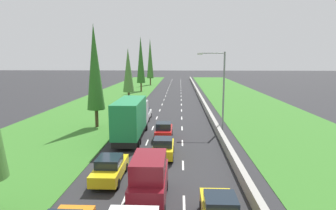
{
  "coord_description": "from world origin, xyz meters",
  "views": [
    {
      "loc": [
        1.47,
        -0.15,
        8.15
      ],
      "look_at": [
        -0.3,
        41.9,
        1.38
      ],
      "focal_mm": 30.5,
      "sensor_mm": 36.0,
      "label": 1
    }
  ],
  "objects_px": {
    "poplar_tree_fourth": "(141,60)",
    "poplar_tree_fifth": "(150,59)",
    "maroon_van_centre_lane": "(149,179)",
    "street_light_mast": "(221,85)",
    "red_hatchback_centre_lane": "(164,130)",
    "poplar_tree_second": "(95,67)",
    "green_box_truck_left_lane": "(131,118)",
    "poplar_tree_third": "(128,70)",
    "yellow_hatchback_centre_lane": "(163,148)",
    "yellow_sedan_left_lane": "(110,168)",
    "white_sedan_left_lane": "(144,114)"
  },
  "relations": [
    {
      "from": "poplar_tree_third",
      "to": "street_light_mast",
      "type": "height_order",
      "value": "poplar_tree_third"
    },
    {
      "from": "poplar_tree_third",
      "to": "poplar_tree_fourth",
      "type": "bearing_deg",
      "value": 91.35
    },
    {
      "from": "red_hatchback_centre_lane",
      "to": "maroon_van_centre_lane",
      "type": "bearing_deg",
      "value": -90.22
    },
    {
      "from": "poplar_tree_fifth",
      "to": "street_light_mast",
      "type": "distance_m",
      "value": 59.66
    },
    {
      "from": "poplar_tree_fifth",
      "to": "white_sedan_left_lane",
      "type": "bearing_deg",
      "value": -85.08
    },
    {
      "from": "red_hatchback_centre_lane",
      "to": "poplar_tree_second",
      "type": "bearing_deg",
      "value": 150.98
    },
    {
      "from": "yellow_sedan_left_lane",
      "to": "red_hatchback_centre_lane",
      "type": "relative_size",
      "value": 1.15
    },
    {
      "from": "yellow_sedan_left_lane",
      "to": "green_box_truck_left_lane",
      "type": "bearing_deg",
      "value": 91.29
    },
    {
      "from": "white_sedan_left_lane",
      "to": "poplar_tree_fifth",
      "type": "bearing_deg",
      "value": 94.92
    },
    {
      "from": "street_light_mast",
      "to": "yellow_sedan_left_lane",
      "type": "bearing_deg",
      "value": -122.77
    },
    {
      "from": "yellow_sedan_left_lane",
      "to": "poplar_tree_fourth",
      "type": "xyz_separation_m",
      "value": [
        -5.2,
        54.16,
        7.18
      ]
    },
    {
      "from": "maroon_van_centre_lane",
      "to": "poplar_tree_fifth",
      "type": "xyz_separation_m",
      "value": [
        -7.77,
        75.59,
        6.96
      ]
    },
    {
      "from": "yellow_hatchback_centre_lane",
      "to": "red_hatchback_centre_lane",
      "type": "bearing_deg",
      "value": 92.84
    },
    {
      "from": "poplar_tree_fifth",
      "to": "green_box_truck_left_lane",
      "type": "bearing_deg",
      "value": -85.87
    },
    {
      "from": "maroon_van_centre_lane",
      "to": "poplar_tree_third",
      "type": "distance_m",
      "value": 37.82
    },
    {
      "from": "poplar_tree_third",
      "to": "green_box_truck_left_lane",
      "type": "bearing_deg",
      "value": -79.16
    },
    {
      "from": "poplar_tree_fifth",
      "to": "maroon_van_centre_lane",
      "type": "bearing_deg",
      "value": -84.13
    },
    {
      "from": "red_hatchback_centre_lane",
      "to": "poplar_tree_third",
      "type": "height_order",
      "value": "poplar_tree_third"
    },
    {
      "from": "poplar_tree_second",
      "to": "poplar_tree_third",
      "type": "xyz_separation_m",
      "value": [
        0.59,
        18.58,
        -1.06
      ]
    },
    {
      "from": "poplar_tree_fourth",
      "to": "street_light_mast",
      "type": "height_order",
      "value": "poplar_tree_fourth"
    },
    {
      "from": "red_hatchback_centre_lane",
      "to": "poplar_tree_third",
      "type": "distance_m",
      "value": 25.08
    },
    {
      "from": "yellow_hatchback_centre_lane",
      "to": "poplar_tree_second",
      "type": "bearing_deg",
      "value": 129.64
    },
    {
      "from": "poplar_tree_third",
      "to": "poplar_tree_fourth",
      "type": "relative_size",
      "value": 0.73
    },
    {
      "from": "yellow_sedan_left_lane",
      "to": "poplar_tree_third",
      "type": "height_order",
      "value": "poplar_tree_third"
    },
    {
      "from": "poplar_tree_fourth",
      "to": "street_light_mast",
      "type": "bearing_deg",
      "value": -69.66
    },
    {
      "from": "poplar_tree_fifth",
      "to": "street_light_mast",
      "type": "height_order",
      "value": "poplar_tree_fifth"
    },
    {
      "from": "poplar_tree_third",
      "to": "poplar_tree_fifth",
      "type": "bearing_deg",
      "value": 90.02
    },
    {
      "from": "white_sedan_left_lane",
      "to": "street_light_mast",
      "type": "relative_size",
      "value": 0.5
    },
    {
      "from": "maroon_van_centre_lane",
      "to": "poplar_tree_third",
      "type": "height_order",
      "value": "poplar_tree_third"
    },
    {
      "from": "maroon_van_centre_lane",
      "to": "poplar_tree_fifth",
      "type": "bearing_deg",
      "value": 95.87
    },
    {
      "from": "street_light_mast",
      "to": "yellow_hatchback_centre_lane",
      "type": "bearing_deg",
      "value": -121.03
    },
    {
      "from": "maroon_van_centre_lane",
      "to": "poplar_tree_fifth",
      "type": "relative_size",
      "value": 0.34
    },
    {
      "from": "maroon_van_centre_lane",
      "to": "poplar_tree_third",
      "type": "xyz_separation_m",
      "value": [
        -7.76,
        36.71,
        4.74
      ]
    },
    {
      "from": "yellow_hatchback_centre_lane",
      "to": "poplar_tree_second",
      "type": "relative_size",
      "value": 0.32
    },
    {
      "from": "green_box_truck_left_lane",
      "to": "red_hatchback_centre_lane",
      "type": "relative_size",
      "value": 2.41
    },
    {
      "from": "green_box_truck_left_lane",
      "to": "yellow_hatchback_centre_lane",
      "type": "relative_size",
      "value": 2.41
    },
    {
      "from": "red_hatchback_centre_lane",
      "to": "poplar_tree_second",
      "type": "height_order",
      "value": "poplar_tree_second"
    },
    {
      "from": "maroon_van_centre_lane",
      "to": "yellow_hatchback_centre_lane",
      "type": "height_order",
      "value": "maroon_van_centre_lane"
    },
    {
      "from": "poplar_tree_fourth",
      "to": "yellow_hatchback_centre_lane",
      "type": "bearing_deg",
      "value": -80.18
    },
    {
      "from": "poplar_tree_second",
      "to": "green_box_truck_left_lane",
      "type": "bearing_deg",
      "value": -43.8
    },
    {
      "from": "yellow_sedan_left_lane",
      "to": "street_light_mast",
      "type": "distance_m",
      "value": 17.99
    },
    {
      "from": "maroon_van_centre_lane",
      "to": "street_light_mast",
      "type": "relative_size",
      "value": 0.54
    },
    {
      "from": "yellow_sedan_left_lane",
      "to": "poplar_tree_second",
      "type": "relative_size",
      "value": 0.37
    },
    {
      "from": "maroon_van_centre_lane",
      "to": "poplar_tree_fifth",
      "type": "height_order",
      "value": "poplar_tree_fifth"
    },
    {
      "from": "yellow_sedan_left_lane",
      "to": "yellow_hatchback_centre_lane",
      "type": "height_order",
      "value": "yellow_hatchback_centre_lane"
    },
    {
      "from": "maroon_van_centre_lane",
      "to": "poplar_tree_third",
      "type": "relative_size",
      "value": 0.48
    },
    {
      "from": "poplar_tree_fourth",
      "to": "poplar_tree_fifth",
      "type": "xyz_separation_m",
      "value": [
        0.47,
        18.37,
        0.36
      ]
    },
    {
      "from": "yellow_hatchback_centre_lane",
      "to": "poplar_tree_third",
      "type": "relative_size",
      "value": 0.38
    },
    {
      "from": "poplar_tree_third",
      "to": "yellow_hatchback_centre_lane",
      "type": "bearing_deg",
      "value": -74.43
    },
    {
      "from": "poplar_tree_fifth",
      "to": "street_light_mast",
      "type": "relative_size",
      "value": 1.62
    }
  ]
}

